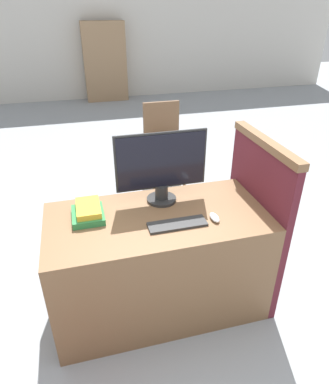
# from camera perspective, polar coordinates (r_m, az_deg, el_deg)

# --- Properties ---
(ground_plane) EXTENTS (20.00, 20.00, 0.00)m
(ground_plane) POSITION_cam_1_polar(r_m,az_deg,el_deg) (2.48, 1.16, -23.61)
(ground_plane) COLOR #93999E
(wall_back) EXTENTS (12.00, 0.06, 2.80)m
(wall_back) POSITION_cam_1_polar(r_m,az_deg,el_deg) (8.20, -13.09, 24.55)
(wall_back) COLOR beige
(wall_back) RESTS_ON ground_plane
(desk) EXTENTS (1.43, 0.71, 0.77)m
(desk) POSITION_cam_1_polar(r_m,az_deg,el_deg) (2.43, -1.10, -11.61)
(desk) COLOR brown
(desk) RESTS_ON ground_plane
(carrel_divider) EXTENTS (0.07, 0.80, 1.20)m
(carrel_divider) POSITION_cam_1_polar(r_m,az_deg,el_deg) (2.57, 14.86, -4.01)
(carrel_divider) COLOR #5B1E28
(carrel_divider) RESTS_ON ground_plane
(monitor) EXTENTS (0.61, 0.20, 0.49)m
(monitor) POSITION_cam_1_polar(r_m,az_deg,el_deg) (2.25, -0.53, 4.25)
(monitor) COLOR #282828
(monitor) RESTS_ON desk
(keyboard) EXTENTS (0.36, 0.12, 0.02)m
(keyboard) POSITION_cam_1_polar(r_m,az_deg,el_deg) (2.11, 2.15, -5.38)
(keyboard) COLOR #2D2D2D
(keyboard) RESTS_ON desk
(mouse) EXTENTS (0.05, 0.11, 0.03)m
(mouse) POSITION_cam_1_polar(r_m,az_deg,el_deg) (2.18, 8.34, -4.22)
(mouse) COLOR white
(mouse) RESTS_ON desk
(book_stack) EXTENTS (0.20, 0.26, 0.08)m
(book_stack) POSITION_cam_1_polar(r_m,az_deg,el_deg) (2.22, -12.61, -3.30)
(book_stack) COLOR #2D7F42
(book_stack) RESTS_ON desk
(far_chair) EXTENTS (0.44, 0.44, 0.94)m
(far_chair) POSITION_cam_1_polar(r_m,az_deg,el_deg) (4.18, -0.14, 8.89)
(far_chair) COLOR brown
(far_chair) RESTS_ON ground_plane
(bookshelf_far) EXTENTS (0.90, 0.32, 1.62)m
(bookshelf_far) POSITION_cam_1_polar(r_m,az_deg,el_deg) (8.05, -9.88, 20.53)
(bookshelf_far) COLOR #9E7A56
(bookshelf_far) RESTS_ON ground_plane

